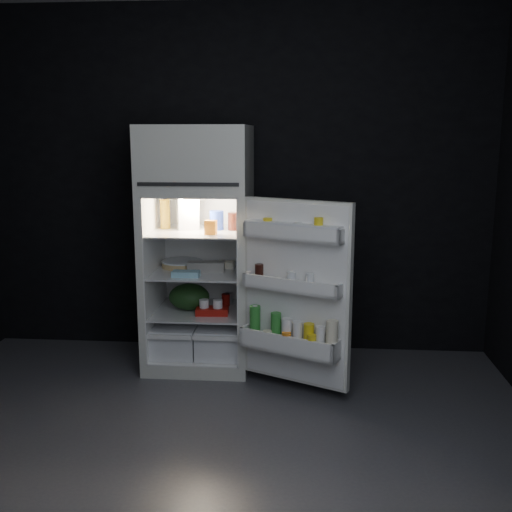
# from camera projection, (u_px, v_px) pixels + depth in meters

# --- Properties ---
(floor) EXTENTS (4.00, 3.40, 0.00)m
(floor) POSITION_uv_depth(u_px,v_px,m) (201.00, 450.00, 3.31)
(floor) COLOR #47474B
(floor) RESTS_ON ground
(wall_back) EXTENTS (4.00, 0.00, 2.70)m
(wall_back) POSITION_uv_depth(u_px,v_px,m) (235.00, 182.00, 4.70)
(wall_back) COLOR black
(wall_back) RESTS_ON ground
(wall_front) EXTENTS (4.00, 0.00, 2.70)m
(wall_front) POSITION_uv_depth(u_px,v_px,m) (65.00, 296.00, 1.38)
(wall_front) COLOR black
(wall_front) RESTS_ON ground
(refrigerator) EXTENTS (0.76, 0.71, 1.78)m
(refrigerator) POSITION_uv_depth(u_px,v_px,m) (199.00, 239.00, 4.43)
(refrigerator) COLOR silver
(refrigerator) RESTS_ON ground
(fridge_door) EXTENTS (0.73, 0.49, 1.22)m
(fridge_door) POSITION_uv_depth(u_px,v_px,m) (295.00, 296.00, 3.89)
(fridge_door) COLOR silver
(fridge_door) RESTS_ON ground
(milk_jug) EXTENTS (0.19, 0.19, 0.24)m
(milk_jug) POSITION_uv_depth(u_px,v_px,m) (188.00, 213.00, 4.42)
(milk_jug) COLOR white
(milk_jug) RESTS_ON refrigerator
(mayo_jar) EXTENTS (0.11, 0.11, 0.14)m
(mayo_jar) POSITION_uv_depth(u_px,v_px,m) (217.00, 220.00, 4.40)
(mayo_jar) COLOR #1E38A4
(mayo_jar) RESTS_ON refrigerator
(jam_jar) EXTENTS (0.10, 0.10, 0.13)m
(jam_jar) POSITION_uv_depth(u_px,v_px,m) (234.00, 221.00, 4.38)
(jam_jar) COLOR black
(jam_jar) RESTS_ON refrigerator
(amber_bottle) EXTENTS (0.09, 0.09, 0.22)m
(amber_bottle) POSITION_uv_depth(u_px,v_px,m) (165.00, 214.00, 4.44)
(amber_bottle) COLOR #BC8D1E
(amber_bottle) RESTS_ON refrigerator
(small_carton) EXTENTS (0.08, 0.07, 0.10)m
(small_carton) POSITION_uv_depth(u_px,v_px,m) (211.00, 227.00, 4.19)
(small_carton) COLOR orange
(small_carton) RESTS_ON refrigerator
(egg_carton) EXTENTS (0.28, 0.12, 0.07)m
(egg_carton) POSITION_uv_depth(u_px,v_px,m) (206.00, 267.00, 4.40)
(egg_carton) COLOR gray
(egg_carton) RESTS_ON refrigerator
(pie) EXTENTS (0.36, 0.36, 0.04)m
(pie) POSITION_uv_depth(u_px,v_px,m) (182.00, 264.00, 4.55)
(pie) COLOR tan
(pie) RESTS_ON refrigerator
(flat_package) EXTENTS (0.19, 0.10, 0.04)m
(flat_package) POSITION_uv_depth(u_px,v_px,m) (186.00, 274.00, 4.24)
(flat_package) COLOR #87BED1
(flat_package) RESTS_ON refrigerator
(wrapped_pkg) EXTENTS (0.13, 0.11, 0.05)m
(wrapped_pkg) POSITION_uv_depth(u_px,v_px,m) (226.00, 264.00, 4.52)
(wrapped_pkg) COLOR beige
(wrapped_pkg) RESTS_ON refrigerator
(produce_bag) EXTENTS (0.31, 0.26, 0.20)m
(produce_bag) POSITION_uv_depth(u_px,v_px,m) (189.00, 297.00, 4.47)
(produce_bag) COLOR #193815
(produce_bag) RESTS_ON refrigerator
(yogurt_tray) EXTENTS (0.24, 0.14, 0.05)m
(yogurt_tray) POSITION_uv_depth(u_px,v_px,m) (212.00, 311.00, 4.36)
(yogurt_tray) COLOR #A0150D
(yogurt_tray) RESTS_ON refrigerator
(small_can_red) EXTENTS (0.08, 0.08, 0.09)m
(small_can_red) POSITION_uv_depth(u_px,v_px,m) (226.00, 300.00, 4.59)
(small_can_red) COLOR #A0150D
(small_can_red) RESTS_ON refrigerator
(small_can_silver) EXTENTS (0.09, 0.09, 0.09)m
(small_can_silver) POSITION_uv_depth(u_px,v_px,m) (228.00, 299.00, 4.62)
(small_can_silver) COLOR silver
(small_can_silver) RESTS_ON refrigerator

